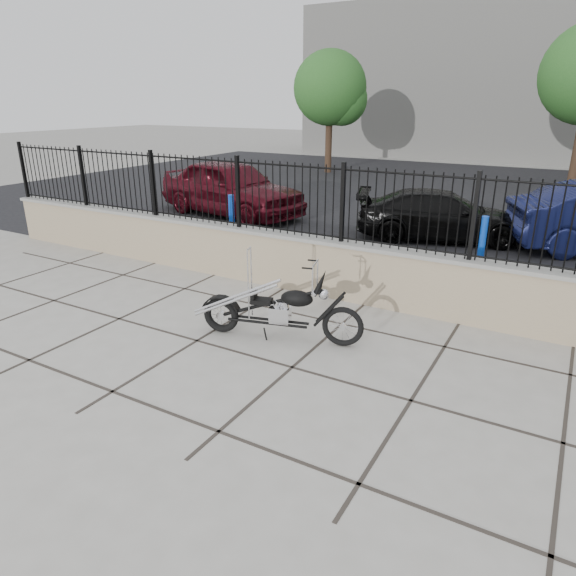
# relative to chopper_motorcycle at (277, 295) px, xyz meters

# --- Properties ---
(ground_plane) EXTENTS (90.00, 90.00, 0.00)m
(ground_plane) POSITION_rel_chopper_motorcycle_xyz_m (-0.92, -0.62, -0.65)
(ground_plane) COLOR #99968E
(ground_plane) RESTS_ON ground
(parking_lot) EXTENTS (30.00, 30.00, 0.00)m
(parking_lot) POSITION_rel_chopper_motorcycle_xyz_m (-0.92, 11.88, -0.65)
(parking_lot) COLOR black
(parking_lot) RESTS_ON ground
(retaining_wall) EXTENTS (14.00, 0.36, 0.96)m
(retaining_wall) POSITION_rel_chopper_motorcycle_xyz_m (-0.92, 1.88, -0.17)
(retaining_wall) COLOR gray
(retaining_wall) RESTS_ON ground_plane
(iron_fence) EXTENTS (14.00, 0.08, 1.20)m
(iron_fence) POSITION_rel_chopper_motorcycle_xyz_m (-0.92, 1.88, 0.91)
(iron_fence) COLOR black
(iron_fence) RESTS_ON retaining_wall
(background_building) EXTENTS (22.00, 6.00, 8.00)m
(background_building) POSITION_rel_chopper_motorcycle_xyz_m (-0.92, 25.88, 3.35)
(background_building) COLOR beige
(background_building) RESTS_ON ground_plane
(chopper_motorcycle) EXTENTS (2.18, 0.92, 1.30)m
(chopper_motorcycle) POSITION_rel_chopper_motorcycle_xyz_m (0.00, 0.00, 0.00)
(chopper_motorcycle) COLOR black
(chopper_motorcycle) RESTS_ON ground_plane
(car_red) EXTENTS (4.82, 2.69, 1.55)m
(car_red) POSITION_rel_chopper_motorcycle_xyz_m (-5.24, 6.25, 0.13)
(car_red) COLOR #470A13
(car_red) RESTS_ON parking_lot
(car_black) EXTENTS (4.22, 2.70, 1.14)m
(car_black) POSITION_rel_chopper_motorcycle_xyz_m (0.59, 6.48, -0.08)
(car_black) COLOR black
(car_black) RESTS_ON parking_lot
(bollard_a) EXTENTS (0.16, 0.16, 1.08)m
(bollard_a) POSITION_rel_chopper_motorcycle_xyz_m (-3.55, 3.91, -0.11)
(bollard_a) COLOR #0B31A8
(bollard_a) RESTS_ON ground_plane
(bollard_b) EXTENTS (0.17, 0.17, 1.08)m
(bollard_b) POSITION_rel_chopper_motorcycle_xyz_m (1.86, 4.44, -0.11)
(bollard_b) COLOR blue
(bollard_b) RESTS_ON ground_plane
(tree_left) EXTENTS (3.12, 3.12, 5.26)m
(tree_left) POSITION_rel_chopper_motorcycle_xyz_m (-6.78, 15.79, 3.04)
(tree_left) COLOR #382619
(tree_left) RESTS_ON ground_plane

